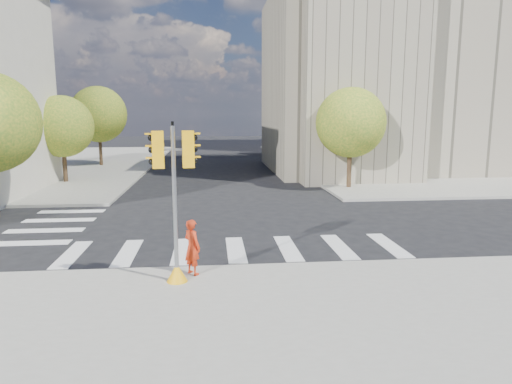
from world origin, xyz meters
TOP-DOWN VIEW (x-y plane):
  - ground at (0.00, 0.00)m, footprint 160.00×160.00m
  - sidewalk_far_right at (20.00, 26.00)m, footprint 28.00×40.00m
  - civic_building at (15.59, 19.12)m, footprint 26.00×16.00m
  - office_tower at (22.00, 42.00)m, footprint 20.00×18.00m
  - tree_lw_mid at (-10.50, 14.00)m, footprint 4.00×4.00m
  - tree_lw_far at (-10.50, 24.00)m, footprint 4.80×4.80m
  - tree_re_near at (7.50, 10.00)m, footprint 4.20×4.20m
  - tree_re_mid at (7.50, 22.00)m, footprint 4.60×4.60m
  - tree_re_far at (7.50, 34.00)m, footprint 4.00×4.00m
  - lamp_near at (8.00, 14.00)m, footprint 0.35×0.18m
  - lamp_far at (8.00, 28.00)m, footprint 0.35×0.18m
  - traffic_signal at (-1.84, -5.22)m, footprint 1.08×0.56m
  - photographer at (-1.45, -4.68)m, footprint 0.66×0.67m

SIDE VIEW (x-z plane):
  - ground at x=0.00m, z-range 0.00..0.00m
  - sidewalk_far_right at x=20.00m, z-range 0.00..0.15m
  - photographer at x=-1.45m, z-range 0.15..1.71m
  - traffic_signal at x=-1.84m, z-range -0.19..4.05m
  - tree_lw_mid at x=-10.50m, z-range 0.88..6.65m
  - tree_re_far at x=7.50m, z-range 0.93..6.80m
  - tree_re_near at x=7.50m, z-range 0.97..7.13m
  - tree_re_mid at x=7.50m, z-range 1.02..7.68m
  - tree_lw_far at x=-10.50m, z-range 1.07..8.01m
  - lamp_near at x=8.00m, z-range 0.52..8.63m
  - lamp_far at x=8.00m, z-range 0.52..8.63m
  - civic_building at x=15.59m, z-range -2.43..16.96m
  - office_tower at x=22.00m, z-range 0.00..30.00m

